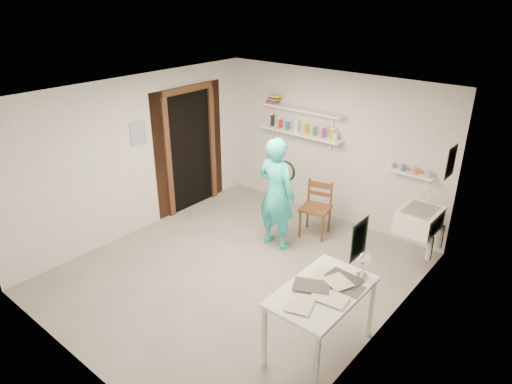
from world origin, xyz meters
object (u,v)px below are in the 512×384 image
Objects in this scene: belfast_sink at (419,220)px; man at (276,194)px; desk_lamp at (364,258)px; wall_clock at (286,171)px; wooden_chair at (316,208)px; work_table at (320,320)px.

belfast_sink is 0.36× the size of man.
desk_lamp is (1.87, -0.97, 0.16)m from man.
belfast_sink is 1.93m from wall_clock.
man is at bearing -156.22° from belfast_sink.
wall_clock is 2.22m from desk_lamp.
man reaches higher than wall_clock.
wooden_chair reaches higher than work_table.
desk_lamp reaches higher than work_table.
wall_clock reaches higher than work_table.
wooden_chair is (0.28, 0.62, -0.39)m from man.
work_table is 0.79m from desk_lamp.
man reaches higher than wooden_chair.
desk_lamp reaches higher than belfast_sink.
work_table is at bearing -112.42° from desk_lamp.
wall_clock is at bearing -138.58° from wooden_chair.
work_table is (1.68, -1.65, -0.73)m from wall_clock.
belfast_sink is 0.67× the size of wooden_chair.
man is 0.36m from wall_clock.
wall_clock is 0.26× the size of work_table.
man is (-1.79, -0.79, 0.14)m from belfast_sink.
wall_clock reaches higher than belfast_sink.
work_table is (-0.11, -2.22, -0.31)m from belfast_sink.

